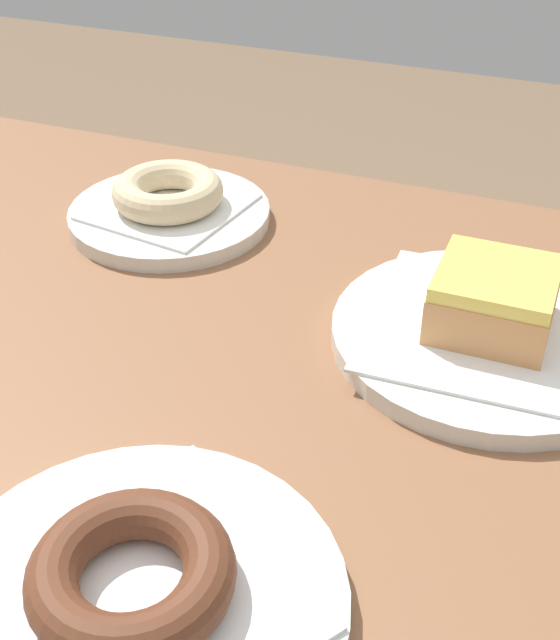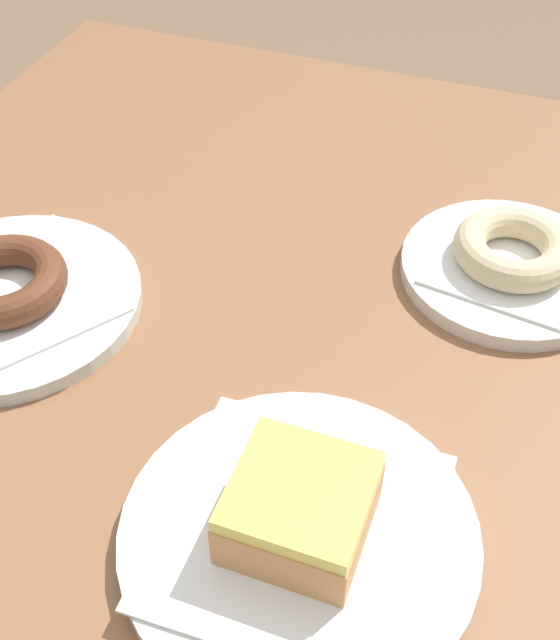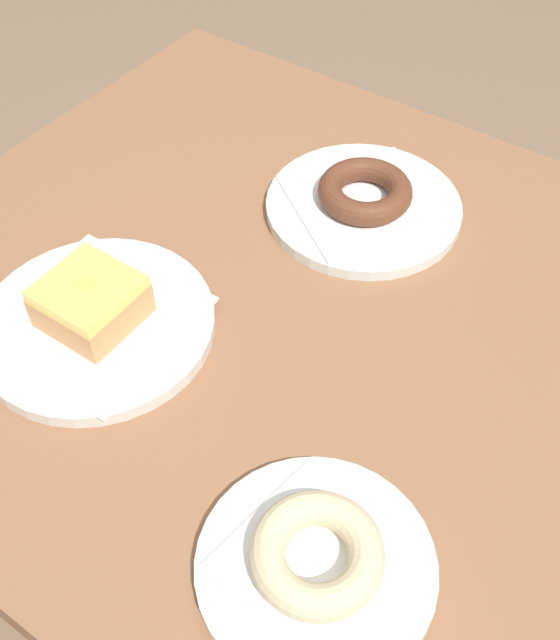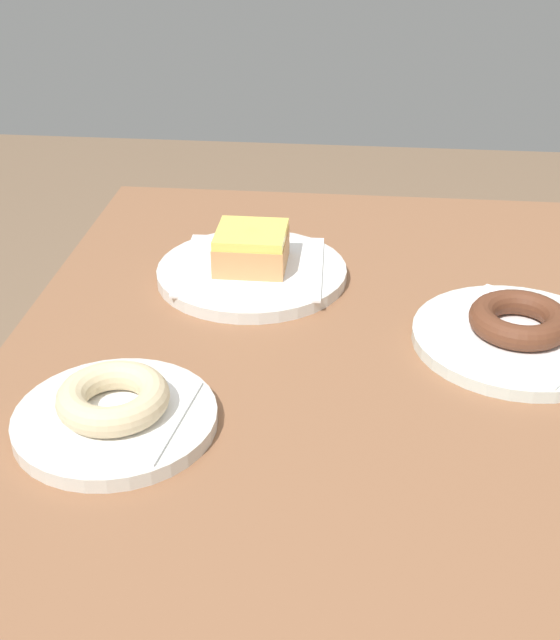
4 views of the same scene
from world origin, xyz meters
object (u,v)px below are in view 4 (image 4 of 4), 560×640
donut_sugar_ring (113,398)px  donut_glazed_square (251,248)px  plate_glazed_square (252,273)px  donut_chocolate_ring (520,320)px  plate_chocolate_ring (516,338)px  plate_sugar_ring (116,419)px

donut_sugar_ring → donut_glazed_square: bearing=-15.3°
plate_glazed_square → donut_glazed_square: size_ratio=2.74×
donut_chocolate_ring → donut_sugar_ring: bearing=115.6°
plate_chocolate_ring → plate_glazed_square: bearing=67.3°
plate_glazed_square → donut_chocolate_ring: donut_chocolate_ring is taller
donut_chocolate_ring → donut_sugar_ring: size_ratio=1.03×
plate_glazed_square → donut_sugar_ring: donut_sugar_ring is taller
plate_chocolate_ring → donut_sugar_ring: donut_sugar_ring is taller
donut_glazed_square → donut_sugar_ring: bearing=164.7°
plate_chocolate_ring → donut_glazed_square: bearing=67.3°
donut_glazed_square → donut_sugar_ring: donut_glazed_square is taller
plate_chocolate_ring → donut_sugar_ring: 0.44m
donut_glazed_square → plate_glazed_square: bearing=0.0°
plate_glazed_square → donut_chocolate_ring: 0.34m
donut_glazed_square → donut_sugar_ring: 0.33m
plate_chocolate_ring → donut_chocolate_ring: 0.02m
plate_chocolate_ring → donut_sugar_ring: size_ratio=2.16×
donut_chocolate_ring → plate_chocolate_ring: bearing=180.0°
plate_sugar_ring → donut_sugar_ring: size_ratio=1.82×
donut_chocolate_ring → donut_sugar_ring: (-0.19, 0.40, 0.00)m
plate_glazed_square → donut_glazed_square: bearing=0.0°
plate_chocolate_ring → donut_chocolate_ring: size_ratio=2.09×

